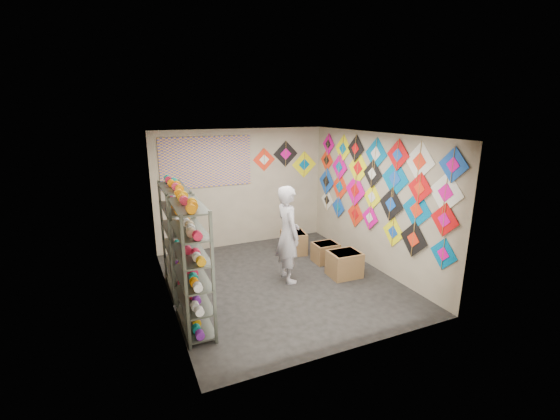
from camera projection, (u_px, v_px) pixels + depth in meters
name	position (u px, v px, depth m)	size (l,w,h in m)	color
ground	(282.00, 281.00, 7.02)	(4.50, 4.50, 0.00)	black
room_walls	(282.00, 196.00, 6.58)	(4.50, 4.50, 4.50)	tan
shelf_rack_front	(192.00, 267.00, 5.32)	(0.40, 1.10, 1.90)	#4C5147
shelf_rack_back	(177.00, 239.00, 6.47)	(0.40, 1.10, 1.90)	#4C5147
string_spools	(183.00, 246.00, 5.87)	(0.12, 2.36, 0.12)	#ED2C56
kite_wall_display	(375.00, 186.00, 7.32)	(0.05, 4.23, 2.01)	#0069A3
back_wall_kites	(287.00, 160.00, 8.92)	(1.65, 0.02, 0.92)	#FB3113
poster	(207.00, 162.00, 8.15)	(2.00, 0.01, 1.10)	#4C4699
shopkeeper	(288.00, 234.00, 6.85)	(0.46, 0.68, 1.81)	silver
carton_a	(344.00, 264.00, 7.18)	(0.59, 0.49, 0.49)	olive
carton_b	(325.00, 252.00, 7.86)	(0.50, 0.41, 0.41)	olive
carton_c	(294.00, 242.00, 8.34)	(0.50, 0.55, 0.48)	olive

